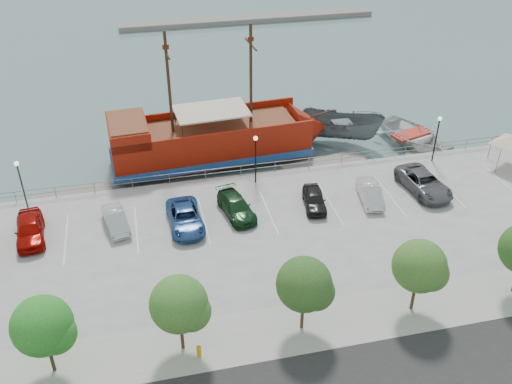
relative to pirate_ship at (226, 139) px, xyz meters
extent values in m
plane|color=slate|center=(1.33, -12.50, -2.17)|extent=(160.00, 160.00, 0.00)
cube|color=#9D9C8B|center=(1.33, -22.50, -1.15)|extent=(100.00, 4.00, 0.05)
cylinder|color=slate|center=(1.33, -4.70, -0.22)|extent=(50.00, 0.06, 0.06)
cylinder|color=slate|center=(1.33, -4.70, -0.62)|extent=(50.00, 0.06, 0.06)
cube|color=gray|center=(11.33, 42.50, -1.77)|extent=(40.00, 3.00, 0.80)
cube|color=maroon|center=(-1.48, -0.10, -0.10)|extent=(17.72, 6.56, 2.83)
cube|color=#1F498A|center=(-1.48, -0.10, -1.03)|extent=(18.06, 6.91, 0.65)
cone|color=maroon|center=(8.07, 0.53, -0.10)|extent=(3.81, 5.44, 5.22)
cube|color=maroon|center=(-8.53, -0.56, 2.07)|extent=(3.61, 5.64, 1.52)
cube|color=brown|center=(-8.53, -0.56, 2.89)|extent=(3.36, 5.19, 0.13)
cube|color=brown|center=(-0.94, -0.06, 1.37)|extent=(14.42, 5.70, 0.16)
cube|color=maroon|center=(-1.65, 2.51, 1.69)|extent=(17.38, 1.35, 0.76)
cube|color=maroon|center=(-1.31, -2.70, 1.69)|extent=(17.38, 1.35, 0.76)
cylinder|color=#382111|center=(2.32, 0.15, 5.77)|extent=(0.28, 0.28, 8.92)
cylinder|color=#382111|center=(-4.73, -0.31, 5.77)|extent=(0.28, 0.28, 8.92)
cylinder|color=#382111|center=(2.32, 0.15, 8.49)|extent=(0.36, 3.27, 0.15)
cylinder|color=#382111|center=(-4.73, -0.31, 8.49)|extent=(0.36, 3.27, 0.15)
cube|color=beige|center=(-1.26, -0.08, 2.94)|extent=(6.56, 4.53, 0.13)
cylinder|color=#382111|center=(8.83, 0.58, 1.20)|extent=(2.71, 0.35, 0.64)
imported|color=#545A5F|center=(11.31, 0.82, -0.63)|extent=(8.38, 6.50, 3.07)
imported|color=silver|center=(17.85, -0.94, -1.37)|extent=(7.50, 8.97, 1.60)
cube|color=gray|center=(-13.81, -3.30, -1.97)|extent=(6.95, 2.94, 0.38)
cube|color=gray|center=(8.29, -3.30, -1.95)|extent=(7.98, 3.57, 0.44)
cube|color=slate|center=(18.18, -3.30, -1.99)|extent=(6.39, 4.07, 0.35)
cylinder|color=slate|center=(22.46, -6.58, -0.09)|extent=(0.09, 0.09, 2.14)
cylinder|color=slate|center=(21.68, -8.99, -0.09)|extent=(0.09, 0.09, 2.14)
cylinder|color=gold|center=(-5.87, -23.30, -0.84)|extent=(0.26, 0.26, 0.66)
sphere|color=gold|center=(-5.87, -23.30, -0.49)|extent=(0.29, 0.29, 0.29)
cylinder|color=black|center=(-16.67, -6.00, 0.83)|extent=(0.12, 0.12, 4.00)
sphere|color=#FFF2CC|center=(-16.67, -6.00, 2.93)|extent=(0.36, 0.36, 0.36)
cylinder|color=black|center=(1.33, -6.00, 0.83)|extent=(0.12, 0.12, 4.00)
sphere|color=#FFF2CC|center=(1.33, -6.00, 2.93)|extent=(0.36, 0.36, 0.36)
cylinder|color=black|center=(17.33, -6.00, 0.83)|extent=(0.12, 0.12, 4.00)
sphere|color=#FFF2CC|center=(17.33, -6.00, 2.93)|extent=(0.36, 0.36, 0.36)
cylinder|color=#473321|center=(-13.67, -22.50, -0.07)|extent=(0.20, 0.20, 2.20)
sphere|color=#246D20|center=(-13.67, -22.50, 2.23)|extent=(3.20, 3.20, 3.20)
sphere|color=#246D20|center=(-13.07, -22.80, 1.83)|extent=(2.20, 2.20, 2.20)
cylinder|color=#473321|center=(-6.67, -22.50, -0.07)|extent=(0.20, 0.20, 2.20)
sphere|color=#356225|center=(-6.67, -22.50, 2.23)|extent=(3.20, 3.20, 3.20)
sphere|color=#356225|center=(-6.07, -22.80, 1.83)|extent=(2.20, 2.20, 2.20)
cylinder|color=#473321|center=(0.33, -22.50, -0.07)|extent=(0.20, 0.20, 2.20)
sphere|color=#2B4C1D|center=(0.33, -22.50, 2.23)|extent=(3.20, 3.20, 3.20)
sphere|color=#2B4C1D|center=(0.93, -22.80, 1.83)|extent=(2.20, 2.20, 2.20)
cylinder|color=#473321|center=(7.33, -22.50, -0.07)|extent=(0.20, 0.20, 2.20)
sphere|color=#375E23|center=(7.33, -22.50, 2.23)|extent=(3.20, 3.20, 3.20)
sphere|color=#375E23|center=(7.93, -22.80, 1.83)|extent=(2.20, 2.20, 2.20)
imported|color=#9A0904|center=(-16.05, -9.82, -0.36)|extent=(2.38, 4.90, 1.61)
imported|color=#B8BBBF|center=(-10.07, -9.84, -0.50)|extent=(2.15, 4.22, 1.33)
imported|color=#264987|center=(-5.08, -10.79, -0.45)|extent=(2.56, 5.24, 1.43)
imported|color=#14381B|center=(-1.13, -10.18, -0.49)|extent=(2.75, 4.97, 1.36)
imported|color=black|center=(4.95, -10.50, -0.50)|extent=(2.18, 4.11, 1.33)
imported|color=silver|center=(9.49, -10.66, -0.48)|extent=(2.09, 4.33, 1.37)
imported|color=#57575C|center=(14.23, -10.33, -0.39)|extent=(3.18, 5.87, 1.56)
camera|label=1|loc=(-7.66, -45.23, 23.78)|focal=40.00mm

